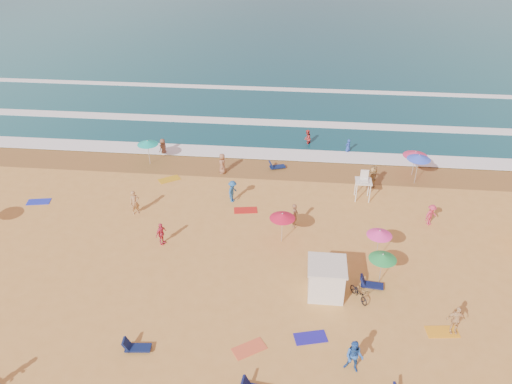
# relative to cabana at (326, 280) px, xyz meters

# --- Properties ---
(ground) EXTENTS (220.00, 220.00, 0.00)m
(ground) POSITION_rel_cabana_xyz_m (-2.91, 2.50, -1.00)
(ground) COLOR gold
(ground) RESTS_ON ground
(ocean) EXTENTS (220.00, 140.00, 0.18)m
(ocean) POSITION_rel_cabana_xyz_m (-2.91, 86.50, -1.00)
(ocean) COLOR #0C4756
(ocean) RESTS_ON ground
(wet_sand) EXTENTS (220.00, 220.00, 0.00)m
(wet_sand) POSITION_rel_cabana_xyz_m (-2.91, 15.00, -0.99)
(wet_sand) COLOR olive
(wet_sand) RESTS_ON ground
(surf_foam) EXTENTS (200.00, 18.70, 0.05)m
(surf_foam) POSITION_rel_cabana_xyz_m (-2.91, 23.82, -0.90)
(surf_foam) COLOR white
(surf_foam) RESTS_ON ground
(cabana) EXTENTS (2.00, 2.00, 2.00)m
(cabana) POSITION_rel_cabana_xyz_m (0.00, 0.00, 0.00)
(cabana) COLOR white
(cabana) RESTS_ON ground
(cabana_roof) EXTENTS (2.20, 2.20, 0.12)m
(cabana_roof) POSITION_rel_cabana_xyz_m (0.00, 0.00, 1.06)
(cabana_roof) COLOR silver
(cabana_roof) RESTS_ON cabana
(bicycle) EXTENTS (1.30, 1.71, 0.86)m
(bicycle) POSITION_rel_cabana_xyz_m (1.90, -0.30, -0.57)
(bicycle) COLOR black
(bicycle) RESTS_ON ground
(lifeguard_stand) EXTENTS (1.20, 1.20, 2.10)m
(lifeguard_stand) POSITION_rel_cabana_xyz_m (2.97, 10.79, 0.05)
(lifeguard_stand) COLOR white
(lifeguard_stand) RESTS_ON ground
(beach_umbrellas) EXTENTS (56.95, 28.12, 0.74)m
(beach_umbrellas) POSITION_rel_cabana_xyz_m (-1.45, 3.30, 1.13)
(beach_umbrellas) COLOR yellow
(beach_umbrellas) RESTS_ON ground
(loungers) EXTENTS (44.85, 22.94, 0.34)m
(loungers) POSITION_rel_cabana_xyz_m (1.41, -1.17, -0.83)
(loungers) COLOR #0F154B
(loungers) RESTS_ON ground
(towels) EXTENTS (53.74, 23.82, 0.03)m
(towels) POSITION_rel_cabana_xyz_m (-4.30, 2.22, -0.98)
(towels) COLOR #AF2815
(towels) RESTS_ON ground
(beachgoers) EXTENTS (49.31, 29.36, 2.12)m
(beachgoers) POSITION_rel_cabana_xyz_m (-2.50, 7.75, -0.20)
(beachgoers) COLOR #CF3352
(beachgoers) RESTS_ON ground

